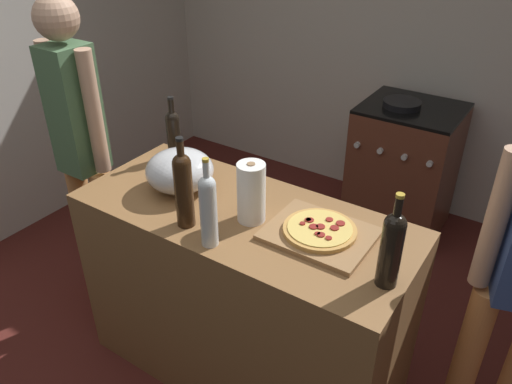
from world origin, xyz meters
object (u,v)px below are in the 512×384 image
at_px(person_in_stripes, 81,145).
at_px(paper_towel_roll, 251,193).
at_px(mixing_bowl, 180,171).
at_px(wine_bottle_green, 208,208).
at_px(stove, 403,168).
at_px(wine_bottle_amber, 173,132).
at_px(pizza, 320,230).
at_px(wine_bottle_clear, 183,187).
at_px(wine_bottle_dark, 392,246).

bearing_deg(person_in_stripes, paper_towel_roll, -1.06).
bearing_deg(mixing_bowl, wine_bottle_green, -34.72).
xyz_separation_m(paper_towel_roll, stove, (0.11, 1.66, -0.60)).
height_order(wine_bottle_amber, person_in_stripes, person_in_stripes).
relative_size(mixing_bowl, wine_bottle_green, 0.83).
distance_m(pizza, wine_bottle_clear, 0.55).
distance_m(pizza, wine_bottle_dark, 0.36).
bearing_deg(wine_bottle_clear, mixing_bowl, 135.21).
height_order(wine_bottle_dark, stove, wine_bottle_dark).
bearing_deg(wine_bottle_green, stove, 85.44).
distance_m(wine_bottle_dark, wine_bottle_green, 0.65).
height_order(stove, person_in_stripes, person_in_stripes).
bearing_deg(pizza, wine_bottle_green, -139.94).
relative_size(pizza, wine_bottle_amber, 0.90).
height_order(pizza, wine_bottle_dark, wine_bottle_dark).
relative_size(paper_towel_roll, wine_bottle_amber, 0.81).
bearing_deg(mixing_bowl, wine_bottle_amber, 135.93).
relative_size(wine_bottle_clear, wine_bottle_green, 1.05).
distance_m(mixing_bowl, wine_bottle_dark, 1.00).
distance_m(wine_bottle_dark, wine_bottle_amber, 1.26).
bearing_deg(wine_bottle_dark, person_in_stripes, 176.96).
bearing_deg(wine_bottle_dark, mixing_bowl, 174.52).
bearing_deg(wine_bottle_clear, pizza, 24.68).
height_order(wine_bottle_green, stove, wine_bottle_green).
relative_size(mixing_bowl, paper_towel_roll, 1.17).
xyz_separation_m(wine_bottle_clear, person_in_stripes, (-0.85, 0.19, -0.13)).
xyz_separation_m(stove, person_in_stripes, (-1.16, -1.64, 0.52)).
bearing_deg(wine_bottle_amber, pizza, -12.43).
bearing_deg(stove, paper_towel_roll, -93.90).
xyz_separation_m(wine_bottle_dark, wine_bottle_amber, (-1.22, 0.32, -0.02)).
bearing_deg(stove, pizza, -83.96).
distance_m(paper_towel_roll, wine_bottle_clear, 0.27).
distance_m(stove, person_in_stripes, 2.08).
relative_size(wine_bottle_clear, person_in_stripes, 0.22).
xyz_separation_m(wine_bottle_clear, stove, (0.31, 1.84, -0.65)).
distance_m(mixing_bowl, wine_bottle_green, 0.44).
bearing_deg(person_in_stripes, wine_bottle_dark, -3.04).
bearing_deg(pizza, person_in_stripes, -178.76).
relative_size(mixing_bowl, wine_bottle_clear, 0.79).
distance_m(paper_towel_roll, stove, 1.77).
relative_size(wine_bottle_green, stove, 0.39).
relative_size(mixing_bowl, wine_bottle_amber, 0.95).
distance_m(pizza, wine_bottle_green, 0.44).
bearing_deg(stove, wine_bottle_green, -94.56).
xyz_separation_m(wine_bottle_green, person_in_stripes, (-1.01, 0.24, -0.12)).
xyz_separation_m(paper_towel_roll, wine_bottle_amber, (-0.63, 0.25, 0.01)).
xyz_separation_m(mixing_bowl, wine_bottle_green, (0.36, -0.25, 0.07)).
bearing_deg(stove, wine_bottle_dark, -74.41).
xyz_separation_m(pizza, paper_towel_roll, (-0.28, -0.05, 0.09)).
bearing_deg(mixing_bowl, wine_bottle_clear, -44.79).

